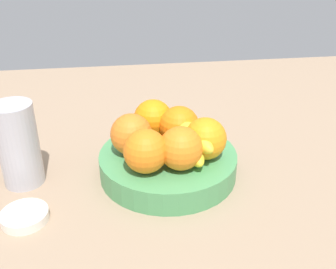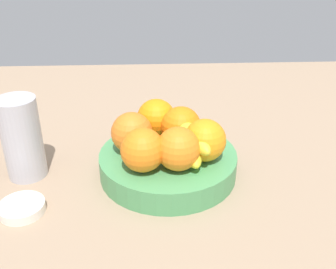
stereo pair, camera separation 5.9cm
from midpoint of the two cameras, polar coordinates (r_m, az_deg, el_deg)
ground_plane at (r=77.48cm, az=3.01°, el=-7.44°), size 180.00×140.00×3.00cm
fruit_bowl at (r=77.22cm, az=2.20°, el=-4.17°), size 26.16×26.16×4.58cm
orange_front_left at (r=74.91cm, az=-2.92°, el=0.21°), size 7.82×7.82×7.82cm
orange_front_right at (r=69.22cm, az=-1.19°, el=-2.28°), size 7.82×7.82×7.82cm
orange_center at (r=69.72cm, az=3.90°, el=-2.10°), size 7.82×7.82×7.82cm
orange_back_left at (r=73.14cm, az=7.52°, el=-0.75°), size 7.82×7.82×7.82cm
orange_back_right at (r=77.30cm, az=4.04°, el=1.10°), size 7.82×7.82×7.82cm
orange_top_stack at (r=80.41cm, az=0.42°, el=2.30°), size 7.82×7.82×7.82cm
banana_bunch at (r=75.09cm, az=4.99°, el=-0.50°), size 9.93×17.47×6.20cm
thermos_tumbler at (r=77.91cm, az=-18.05°, el=-0.56°), size 7.31×7.31×15.85cm
jar_lid at (r=71.80cm, az=-17.84°, el=-9.96°), size 7.73×7.73×1.65cm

